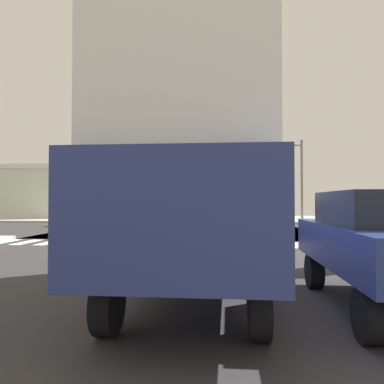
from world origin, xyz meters
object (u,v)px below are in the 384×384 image
sedan_crossing_2 (198,205)px  box_truck_middle_1 (197,156)px  street_lamp (278,170)px  bank_building (17,193)px  sedan_leading_3 (382,213)px  sedan_trailing_4 (382,239)px  traffic_signal_mast (268,162)px  sedan_farside_1 (194,205)px  box_truck_outer_2 (157,193)px  suv_queued_1 (107,205)px  sedan_inner_5 (188,206)px  pickup_nearside_1 (172,204)px

sedan_crossing_2 → box_truck_middle_1: (4.00, -51.25, 1.45)m
street_lamp → bank_building: bearing=-173.5°
sedan_leading_3 → sedan_trailing_4: 13.45m
traffic_signal_mast → box_truck_middle_1: bearing=-99.3°
traffic_signal_mast → street_lamp: bearing=79.0°
box_truck_middle_1 → sedan_trailing_4: bearing=-13.9°
sedan_farside_1 → sedan_crossing_2: size_ratio=1.00×
sedan_leading_3 → sedan_trailing_4: bearing=158.6°
street_lamp → box_truck_outer_2: street_lamp is taller
box_truck_middle_1 → sedan_farside_1: bearing=95.2°
sedan_farside_1 → suv_queued_1: bearing=81.1°
traffic_signal_mast → sedan_trailing_4: bearing=-91.6°
traffic_signal_mast → street_lamp: (2.18, 11.24, 0.26)m
bank_building → sedan_leading_3: bearing=-32.4°
sedan_farside_1 → sedan_leading_3: 33.97m
bank_building → sedan_inner_5: bank_building is taller
sedan_inner_5 → traffic_signal_mast: bearing=119.4°
sedan_crossing_2 → box_truck_outer_2: size_ratio=0.60×
sedan_farside_1 → box_truck_middle_1: 43.80m
box_truck_outer_2 → sedan_leading_3: bearing=125.5°
bank_building → box_truck_outer_2: size_ratio=2.14×
street_lamp → sedan_leading_3: 22.11m
pickup_nearside_1 → sedan_leading_3: bearing=114.7°
traffic_signal_mast → suv_queued_1: 12.47m
sedan_crossing_2 → sedan_leading_3: bearing=106.8°
sedan_farside_1 → sedan_trailing_4: size_ratio=1.00×
sedan_trailing_4 → box_truck_outer_2: 34.96m
sedan_crossing_2 → sedan_leading_3: size_ratio=1.00×
suv_queued_1 → sedan_trailing_4: 22.35m
sedan_leading_3 → traffic_signal_mast: bearing=22.2°
bank_building → suv_queued_1: size_ratio=3.36×
box_truck_middle_1 → sedan_inner_5: (-4.00, 35.83, -1.45)m
bank_building → sedan_trailing_4: (24.34, -31.10, -1.40)m
traffic_signal_mast → sedan_leading_3: traffic_signal_mast is taller
sedan_trailing_4 → sedan_inner_5: same height
box_truck_middle_1 → sedan_leading_3: bearing=56.1°
box_truck_outer_2 → sedan_inner_5: bearing=-134.0°
sedan_crossing_2 → sedan_trailing_4: (7.00, -51.99, 0.00)m
sedan_crossing_2 → box_truck_outer_2: bearing=80.8°
pickup_nearside_1 → sedan_crossing_2: bearing=-113.0°
street_lamp → sedan_inner_5: street_lamp is taller
street_lamp → suv_queued_1: street_lamp is taller
sedan_leading_3 → sedan_trailing_4: same height
suv_queued_1 → sedan_trailing_4: bearing=29.1°
street_lamp → sedan_farside_1: 14.64m
bank_building → sedan_crossing_2: 27.19m
sedan_leading_3 → box_truck_outer_2: box_truck_outer_2 is taller
sedan_inner_5 → sedan_trailing_4: bearing=100.8°
sedan_farside_1 → box_truck_middle_1: bearing=95.2°
sedan_farside_1 → sedan_trailing_4: 44.88m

